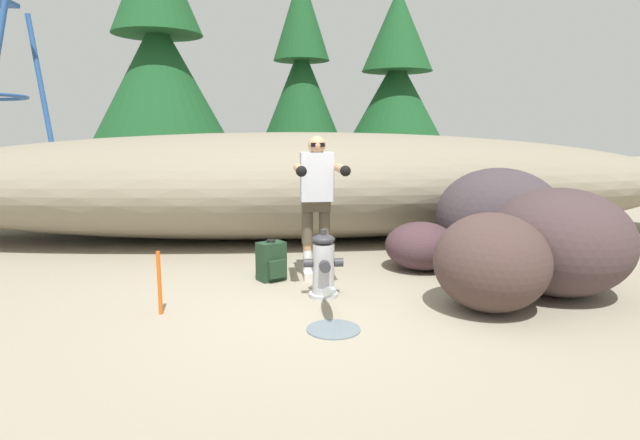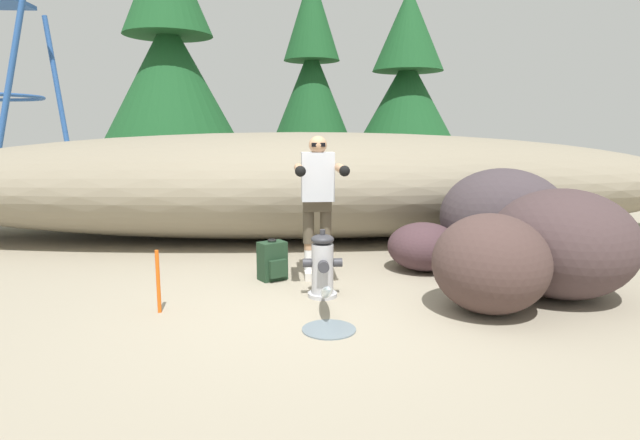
% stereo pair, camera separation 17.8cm
% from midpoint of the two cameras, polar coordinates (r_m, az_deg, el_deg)
% --- Properties ---
extents(ground_plane, '(56.00, 56.00, 0.04)m').
position_cam_midpoint_polar(ground_plane, '(5.22, -2.15, -9.55)').
color(ground_plane, gray).
extents(dirt_embankment, '(13.11, 3.20, 1.66)m').
position_cam_midpoint_polar(dirt_embankment, '(8.56, -3.38, 3.81)').
color(dirt_embankment, gray).
rests_on(dirt_embankment, ground_plane).
extents(fire_hydrant, '(0.40, 0.35, 0.70)m').
position_cam_midpoint_polar(fire_hydrant, '(5.44, -0.56, -5.00)').
color(fire_hydrant, '#B2B2B7').
rests_on(fire_hydrant, ground_plane).
extents(hydrant_water_jet, '(0.47, 1.03, 0.40)m').
position_cam_midpoint_polar(hydrant_water_jet, '(4.88, 0.02, -8.64)').
color(hydrant_water_jet, silver).
rests_on(hydrant_water_jet, ground_plane).
extents(utility_worker, '(0.55, 0.98, 1.63)m').
position_cam_midpoint_polar(utility_worker, '(5.96, -1.21, 3.25)').
color(utility_worker, beige).
rests_on(utility_worker, ground_plane).
extents(spare_backpack, '(0.36, 0.36, 0.47)m').
position_cam_midpoint_polar(spare_backpack, '(6.10, -6.05, -4.45)').
color(spare_backpack, '#1E3823').
rests_on(spare_backpack, ground_plane).
extents(boulder_large, '(1.98, 1.99, 1.12)m').
position_cam_midpoint_polar(boulder_large, '(5.98, 23.50, -2.15)').
color(boulder_large, '#443435').
rests_on(boulder_large, ground_plane).
extents(boulder_mid, '(2.01, 2.03, 1.24)m').
position_cam_midpoint_polar(boulder_mid, '(6.91, 17.88, 0.21)').
color(boulder_mid, '#40373B').
rests_on(boulder_mid, ground_plane).
extents(boulder_small, '(1.09, 1.11, 0.94)m').
position_cam_midpoint_polar(boulder_small, '(5.24, 16.96, -4.34)').
color(boulder_small, '#473430').
rests_on(boulder_small, ground_plane).
extents(boulder_outlier, '(1.17, 1.16, 0.59)m').
position_cam_midpoint_polar(boulder_outlier, '(6.62, 10.05, -2.75)').
color(boulder_outlier, '#432E32').
rests_on(boulder_outlier, ground_plane).
extents(pine_tree_far_left, '(2.86, 2.86, 5.87)m').
position_cam_midpoint_polar(pine_tree_far_left, '(12.13, -17.35, 16.64)').
color(pine_tree_far_left, '#47331E').
rests_on(pine_tree_far_left, ground_plane).
extents(pine_tree_left, '(2.11, 2.11, 5.50)m').
position_cam_midpoint_polar(pine_tree_left, '(13.53, -2.38, 15.15)').
color(pine_tree_left, '#47331E').
rests_on(pine_tree_left, ground_plane).
extents(pine_tree_center, '(2.70, 2.70, 5.14)m').
position_cam_midpoint_polar(pine_tree_center, '(13.80, 7.84, 14.08)').
color(pine_tree_center, '#47331E').
rests_on(pine_tree_center, ground_plane).
extents(survey_stake, '(0.04, 0.04, 0.60)m').
position_cam_midpoint_polar(survey_stake, '(5.18, -17.78, -6.45)').
color(survey_stake, '#E55914').
rests_on(survey_stake, ground_plane).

